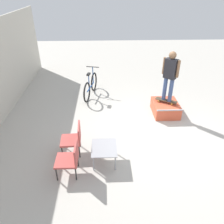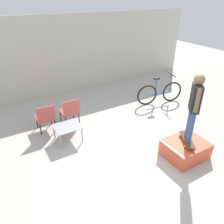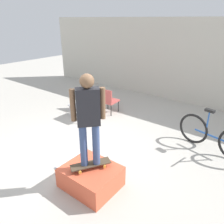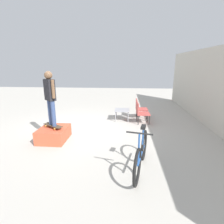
% 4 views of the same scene
% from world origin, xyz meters
% --- Properties ---
extents(ground_plane, '(24.00, 24.00, 0.00)m').
position_xyz_m(ground_plane, '(0.00, 0.00, 0.00)').
color(ground_plane, '#B7B2A8').
extents(house_wall_back, '(12.00, 0.06, 3.00)m').
position_xyz_m(house_wall_back, '(0.00, 4.95, 1.50)').
color(house_wall_back, beige).
rests_on(house_wall_back, ground_plane).
extents(skate_ramp_box, '(1.03, 0.84, 0.44)m').
position_xyz_m(skate_ramp_box, '(1.07, -0.54, 0.21)').
color(skate_ramp_box, '#DB5638').
rests_on(skate_ramp_box, ground_plane).
extents(skateboard_on_ramp, '(0.55, 0.73, 0.07)m').
position_xyz_m(skateboard_on_ramp, '(1.08, -0.54, 0.50)').
color(skateboard_on_ramp, '#473828').
rests_on(skateboard_on_ramp, skate_ramp_box).
extents(person_skater, '(0.41, 0.45, 1.66)m').
position_xyz_m(person_skater, '(1.08, -0.54, 1.48)').
color(person_skater, '#384C7A').
rests_on(person_skater, skateboard_on_ramp).
extents(coffee_table, '(0.72, 0.63, 0.46)m').
position_xyz_m(coffee_table, '(-1.23, 1.59, 0.40)').
color(coffee_table, '#9E9EA3').
rests_on(coffee_table, ground_plane).
extents(patio_chair_left, '(0.52, 0.52, 0.86)m').
position_xyz_m(patio_chair_left, '(-1.61, 2.38, 0.48)').
color(patio_chair_left, black).
rests_on(patio_chair_left, ground_plane).
extents(patio_chair_right, '(0.55, 0.55, 0.86)m').
position_xyz_m(patio_chair_right, '(-0.85, 2.38, 0.48)').
color(patio_chair_right, black).
rests_on(patio_chair_right, ground_plane).
extents(bicycle, '(1.77, 0.58, 1.08)m').
position_xyz_m(bicycle, '(2.53, 2.11, 0.41)').
color(bicycle, black).
rests_on(bicycle, ground_plane).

